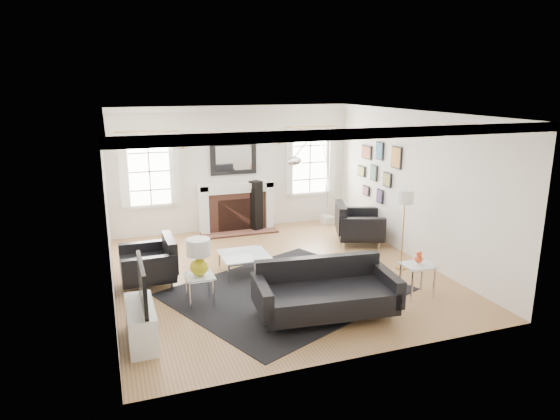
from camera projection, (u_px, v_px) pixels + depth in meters
name	position (u px, v px, depth m)	size (l,w,h in m)	color
floor	(277.00, 273.00, 8.87)	(6.00, 6.00, 0.00)	#8E5E3B
back_wall	(233.00, 169.00, 11.26)	(5.50, 0.04, 2.80)	silver
front_wall	(361.00, 250.00, 5.78)	(5.50, 0.04, 2.80)	silver
left_wall	(107.00, 209.00, 7.64)	(0.04, 6.00, 2.80)	silver
right_wall	(414.00, 185.00, 9.41)	(0.04, 6.00, 2.80)	silver
ceiling	(276.00, 113.00, 8.18)	(5.50, 6.00, 0.02)	white
crown_molding	(276.00, 117.00, 8.19)	(5.50, 6.00, 0.12)	white
fireplace	(236.00, 207.00, 11.29)	(1.70, 0.69, 1.11)	white
mantel_mirror	(233.00, 158.00, 11.16)	(1.05, 0.07, 0.75)	black
window_left	(149.00, 171.00, 10.60)	(1.24, 0.15, 1.62)	white
window_right	(310.00, 162.00, 11.80)	(1.24, 0.15, 1.62)	white
gallery_wall	(378.00, 168.00, 10.55)	(0.04, 1.73, 1.29)	black
tv_unit	(141.00, 318.00, 6.45)	(0.35, 1.00, 1.09)	white
area_rug	(287.00, 292.00, 8.06)	(3.36, 2.80, 0.01)	black
sofa	(325.00, 293.00, 7.16)	(2.10, 1.12, 0.66)	black
armchair_left	(151.00, 264.00, 8.28)	(0.89, 0.99, 0.66)	black
armchair_right	(356.00, 225.00, 10.43)	(1.21, 1.28, 0.70)	black
coffee_table	(244.00, 256.00, 8.75)	(0.82, 0.82, 0.36)	silver
side_table_left	(200.00, 282.00, 7.52)	(0.43, 0.43, 0.47)	silver
nesting_table	(418.00, 271.00, 7.81)	(0.49, 0.41, 0.53)	silver
gourd_lamp	(199.00, 255.00, 7.42)	(0.36, 0.36, 0.58)	gold
orange_vase	(419.00, 258.00, 7.75)	(0.12, 0.12, 0.19)	#D6421B
arc_floor_lamp	(312.00, 181.00, 11.00)	(1.55, 1.44, 2.19)	white
stick_floor_lamp	(405.00, 201.00, 8.76)	(0.30, 0.30, 1.46)	#B88E40
speaker_tower	(256.00, 206.00, 11.28)	(0.23, 0.23, 1.15)	black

